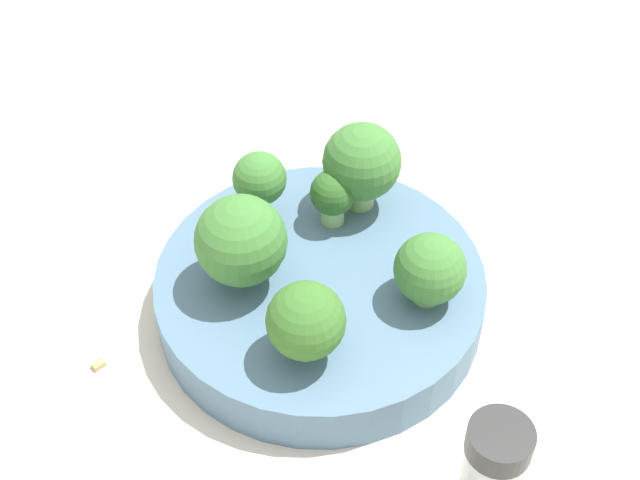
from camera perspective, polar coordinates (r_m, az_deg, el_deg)
The scene contains 11 objects.
ground_plane at distance 0.62m, azimuth 0.00°, elevation -4.52°, with size 3.00×3.00×0.00m, color beige.
bowl at distance 0.61m, azimuth 0.00°, elevation -3.43°, with size 0.22×0.22×0.04m, color slate.
broccoli_floret_0 at distance 0.56m, azimuth 7.05°, elevation -1.92°, with size 0.05×0.05×0.05m.
broccoli_floret_1 at distance 0.61m, azimuth 0.83°, elevation 2.89°, with size 0.03×0.03×0.04m.
broccoli_floret_2 at distance 0.62m, azimuth 2.69°, elevation 4.93°, with size 0.05×0.05×0.07m.
broccoli_floret_3 at distance 0.56m, azimuth -5.08°, elevation -0.07°, with size 0.06×0.06×0.07m.
broccoli_floret_4 at distance 0.53m, azimuth -0.91°, elevation -5.24°, with size 0.05×0.05×0.06m.
broccoli_floret_5 at distance 0.61m, azimuth -3.89°, elevation 3.82°, with size 0.04×0.04×0.06m.
pepper_shaker at distance 0.51m, azimuth 10.97°, elevation -14.21°, with size 0.04×0.04×0.07m.
almond_crumb_0 at distance 0.66m, azimuth -9.96°, elevation -0.87°, with size 0.01×0.00×0.01m, color #AD7F4C.
almond_crumb_1 at distance 0.60m, azimuth -14.03°, elevation -7.62°, with size 0.01×0.01×0.01m, color tan.
Camera 1 is at (-0.11, -0.38, 0.47)m, focal length 50.00 mm.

